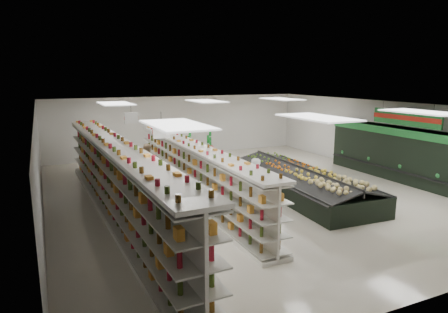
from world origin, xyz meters
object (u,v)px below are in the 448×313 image
shopper_background (148,163)px  gondola_center (193,174)px  gondola_left (117,184)px  shopper_main (254,185)px  soda_endcap (199,149)px  produce_island (300,181)px

shopper_background → gondola_center: bearing=-166.1°
gondola_left → shopper_main: size_ratio=7.69×
soda_endcap → shopper_main: size_ratio=0.98×
shopper_main → shopper_background: bearing=-95.0°
produce_island → shopper_background: bearing=141.1°
soda_endcap → shopper_background: soda_endcap is taller
produce_island → shopper_background: shopper_background is taller
produce_island → soda_endcap: size_ratio=4.16×
gondola_left → soda_endcap: gondola_left is taller
shopper_main → produce_island: bearing=172.1°
gondola_center → soda_endcap: size_ratio=6.61×
produce_island → shopper_main: bearing=-158.0°
gondola_left → shopper_main: gondola_left is taller
shopper_main → soda_endcap: bearing=-126.5°
soda_endcap → shopper_main: bearing=-96.6°
shopper_main → gondola_left: bearing=-46.9°
gondola_center → soda_endcap: bearing=66.6°
soda_endcap → shopper_main: shopper_main is taller
gondola_left → produce_island: 6.57m
gondola_left → produce_island: (6.54, -0.24, -0.59)m
gondola_left → soda_endcap: 7.40m
gondola_center → shopper_main: 2.42m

